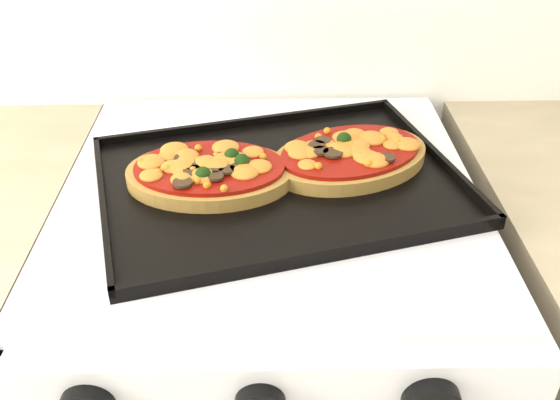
{
  "coord_description": "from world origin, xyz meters",
  "views": [
    {
      "loc": [
        -0.02,
        0.96,
        1.39
      ],
      "look_at": [
        -0.01,
        1.65,
        0.92
      ],
      "focal_mm": 40.0,
      "sensor_mm": 36.0,
      "label": 1
    }
  ],
  "objects_px": {
    "stove": "(271,396)",
    "pizza_right": "(350,155)",
    "pizza_left": "(210,171)",
    "baking_tray": "(279,179)"
  },
  "relations": [
    {
      "from": "stove",
      "to": "pizza_left",
      "type": "relative_size",
      "value": 3.9
    },
    {
      "from": "stove",
      "to": "pizza_left",
      "type": "height_order",
      "value": "pizza_left"
    },
    {
      "from": "pizza_left",
      "to": "pizza_right",
      "type": "xyz_separation_m",
      "value": [
        0.2,
        0.04,
        0.0
      ]
    },
    {
      "from": "pizza_left",
      "to": "pizza_right",
      "type": "distance_m",
      "value": 0.21
    },
    {
      "from": "stove",
      "to": "pizza_right",
      "type": "relative_size",
      "value": 3.84
    },
    {
      "from": "baking_tray",
      "to": "pizza_right",
      "type": "distance_m",
      "value": 0.11
    },
    {
      "from": "pizza_left",
      "to": "pizza_right",
      "type": "height_order",
      "value": "same"
    },
    {
      "from": "baking_tray",
      "to": "pizza_left",
      "type": "distance_m",
      "value": 0.1
    },
    {
      "from": "stove",
      "to": "pizza_right",
      "type": "xyz_separation_m",
      "value": [
        0.12,
        0.04,
        0.48
      ]
    },
    {
      "from": "baking_tray",
      "to": "stove",
      "type": "bearing_deg",
      "value": 170.29
    }
  ]
}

